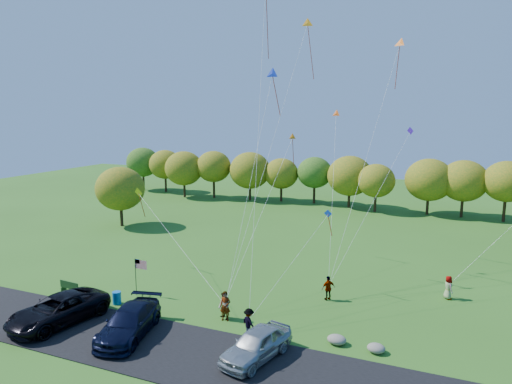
# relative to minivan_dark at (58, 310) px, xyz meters

# --- Properties ---
(ground) EXTENTS (140.00, 140.00, 0.00)m
(ground) POSITION_rel_minivan_dark_xyz_m (9.27, 3.93, -0.93)
(ground) COLOR #2B5C1A
(ground) RESTS_ON ground
(asphalt_lane) EXTENTS (44.00, 6.00, 0.06)m
(asphalt_lane) POSITION_rel_minivan_dark_xyz_m (9.27, -0.07, -0.90)
(asphalt_lane) COLOR black
(asphalt_lane) RESTS_ON ground
(treeline) EXTENTS (76.01, 27.71, 7.85)m
(treeline) POSITION_rel_minivan_dark_xyz_m (9.66, 40.05, 3.57)
(treeline) COLOR #3B2715
(treeline) RESTS_ON ground
(minivan_dark) EXTENTS (4.02, 6.70, 1.74)m
(minivan_dark) POSITION_rel_minivan_dark_xyz_m (0.00, 0.00, 0.00)
(minivan_dark) COLOR black
(minivan_dark) RESTS_ON asphalt_lane
(minivan_navy) EXTENTS (3.56, 6.10, 1.66)m
(minivan_navy) POSITION_rel_minivan_dark_xyz_m (5.11, 0.36, -0.04)
(minivan_navy) COLOR black
(minivan_navy) RESTS_ON asphalt_lane
(minivan_silver) EXTENTS (3.04, 5.10, 1.62)m
(minivan_silver) POSITION_rel_minivan_dark_xyz_m (13.01, 0.87, -0.06)
(minivan_silver) COLOR #A1A7AC
(minivan_silver) RESTS_ON asphalt_lane
(flyer_a) EXTENTS (0.76, 0.57, 1.92)m
(flyer_a) POSITION_rel_minivan_dark_xyz_m (9.40, 4.43, 0.03)
(flyer_a) COLOR #4C4C59
(flyer_a) RESTS_ON ground
(flyer_b) EXTENTS (1.08, 1.02, 1.76)m
(flyer_b) POSITION_rel_minivan_dark_xyz_m (9.25, 4.57, -0.05)
(flyer_b) COLOR #4C4C59
(flyer_b) RESTS_ON ground
(flyer_c) EXTENTS (1.26, 1.10, 1.69)m
(flyer_c) POSITION_rel_minivan_dark_xyz_m (11.60, 3.13, -0.08)
(flyer_c) COLOR #4C4C59
(flyer_c) RESTS_ON ground
(flyer_d) EXTENTS (1.05, 1.01, 1.75)m
(flyer_d) POSITION_rel_minivan_dark_xyz_m (14.67, 10.09, -0.06)
(flyer_d) COLOR #4C4C59
(flyer_d) RESTS_ON ground
(flyer_e) EXTENTS (0.86, 0.97, 1.68)m
(flyer_e) POSITION_rel_minivan_dark_xyz_m (22.46, 13.56, -0.09)
(flyer_e) COLOR #4C4C59
(flyer_e) RESTS_ON ground
(park_bench) EXTENTS (1.78, 0.50, 0.98)m
(park_bench) POSITION_rel_minivan_dark_xyz_m (-2.92, 3.92, -0.41)
(park_bench) COLOR #143513
(park_bench) RESTS_ON ground
(trash_barrel) EXTENTS (0.58, 0.58, 0.88)m
(trash_barrel) POSITION_rel_minivan_dark_xyz_m (1.34, 3.84, -0.49)
(trash_barrel) COLOR #0C5FB4
(trash_barrel) RESTS_ON ground
(flag_assembly) EXTENTS (1.02, 0.66, 2.77)m
(flag_assembly) POSITION_rel_minivan_dark_xyz_m (1.97, 5.60, 1.16)
(flag_assembly) COLOR black
(flag_assembly) RESTS_ON ground
(boulder_near) EXTENTS (1.10, 0.86, 0.55)m
(boulder_near) POSITION_rel_minivan_dark_xyz_m (16.62, 4.14, -0.66)
(boulder_near) COLOR #9D9B89
(boulder_near) RESTS_ON ground
(boulder_far) EXTENTS (1.00, 0.83, 0.52)m
(boulder_far) POSITION_rel_minivan_dark_xyz_m (18.83, 4.04, -0.67)
(boulder_far) COLOR slate
(boulder_far) RESTS_ON ground
(kites_aloft) EXTENTS (30.38, 11.79, 17.75)m
(kites_aloft) POSITION_rel_minivan_dark_xyz_m (11.22, 16.77, 16.35)
(kites_aloft) COLOR #E2195A
(kites_aloft) RESTS_ON ground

